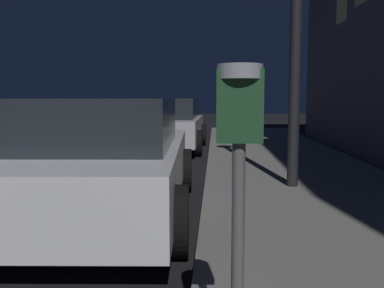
{
  "coord_description": "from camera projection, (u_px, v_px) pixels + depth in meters",
  "views": [
    {
      "loc": [
        4.16,
        -1.26,
        1.43
      ],
      "look_at": [
        3.96,
        2.51,
        1.04
      ],
      "focal_mm": 41.03,
      "sensor_mm": 36.0,
      "label": 1
    }
  ],
  "objects": [
    {
      "name": "parking_meter",
      "position": [
        239.0,
        149.0,
        1.82
      ],
      "size": [
        0.19,
        0.19,
        1.42
      ],
      "color": "#59595B",
      "rests_on": "sidewalk"
    },
    {
      "name": "car_white",
      "position": [
        106.0,
        158.0,
        5.25
      ],
      "size": [
        2.17,
        4.62,
        1.43
      ],
      "color": "silver",
      "rests_on": "ground"
    },
    {
      "name": "car_silver",
      "position": [
        168.0,
        125.0,
        12.08
      ],
      "size": [
        2.04,
        4.15,
        1.43
      ],
      "color": "#B7B7BF",
      "rests_on": "ground"
    }
  ]
}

